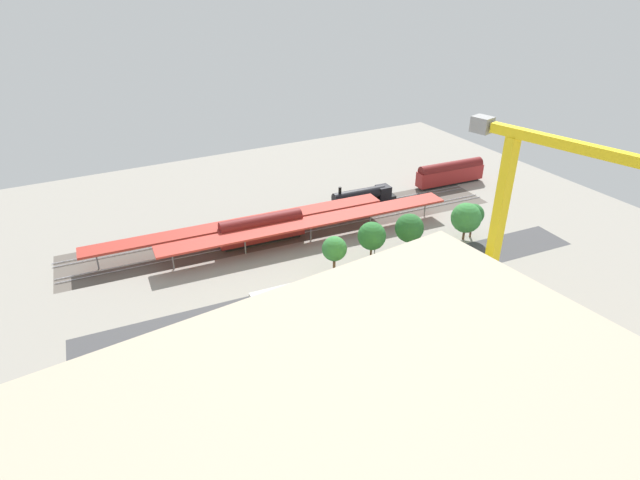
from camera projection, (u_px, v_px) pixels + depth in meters
ground_plane at (345, 276)px, 95.81m from camera, size 151.43×151.43×0.00m
rail_bed at (292, 227)px, 113.24m from camera, size 95.39×20.61×0.01m
street_asphalt at (355, 285)px, 92.94m from camera, size 95.03×15.32×0.01m
track_rails at (292, 226)px, 113.16m from camera, size 94.44×14.20×0.12m
platform_canopy_near at (311, 222)px, 106.06m from camera, size 62.21×8.97×4.31m
platform_canopy_far at (242, 223)px, 106.09m from camera, size 62.26×8.51×4.15m
locomotive at (365, 196)px, 123.22m from camera, size 16.25×3.91×5.24m
passenger_coach at (450, 172)px, 133.20m from camera, size 18.98×4.24×6.07m
freight_coach_far at (261, 228)px, 105.88m from camera, size 17.87×4.27×5.94m
parked_car_0 at (448, 265)px, 97.71m from camera, size 4.71×1.98×1.71m
parked_car_1 at (412, 277)px, 94.04m from camera, size 4.36×2.06×1.65m
parked_car_2 at (375, 286)px, 91.40m from camera, size 4.77×2.02×1.74m
parked_car_3 at (335, 298)px, 88.00m from camera, size 4.66×1.99×1.74m
parked_car_4 at (291, 314)px, 84.08m from camera, size 4.86×2.24×1.68m
parked_car_5 at (247, 327)px, 81.21m from camera, size 4.24×2.06×1.71m
parked_car_6 at (192, 345)px, 77.45m from camera, size 4.36×2.17×1.54m
parked_car_7 at (143, 363)px, 73.97m from camera, size 4.38×2.00×1.72m
construction_building at (393, 359)px, 64.86m from camera, size 30.74×21.15×14.90m
construction_roof_slab at (397, 308)px, 61.23m from camera, size 31.38×21.79×0.40m
tower_crane at (513, 230)px, 68.05m from camera, size 8.07×26.17×33.66m
box_truck_0 at (262, 355)px, 74.07m from camera, size 8.23×2.64×3.41m
box_truck_1 at (342, 326)px, 80.00m from camera, size 9.45×3.46×3.21m
box_truck_2 at (281, 342)px, 76.66m from camera, size 10.53×4.03×3.36m
street_tree_0 at (466, 218)px, 105.87m from camera, size 6.14×6.14×8.03m
street_tree_1 at (334, 249)px, 94.59m from camera, size 4.59×4.59×7.24m
street_tree_2 at (409, 228)px, 100.24m from camera, size 5.58×5.58×8.47m
street_tree_3 at (372, 236)px, 97.97m from camera, size 5.38×5.38×8.08m
street_tree_4 at (473, 214)px, 106.67m from camera, size 4.38×4.38×7.41m
traffic_light at (375, 242)px, 97.38m from camera, size 0.50×0.36×7.15m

